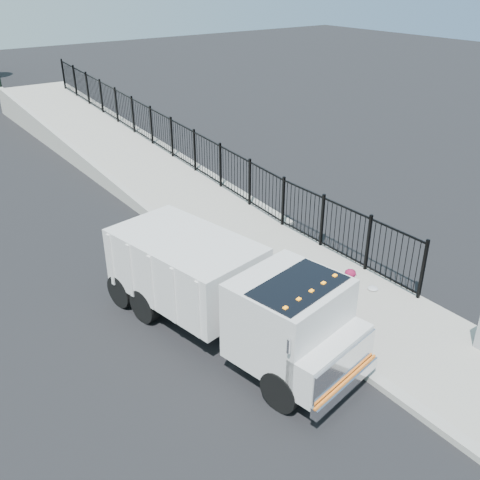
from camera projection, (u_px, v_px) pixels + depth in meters
ground at (277, 310)px, 14.84m from camera, size 120.00×120.00×0.00m
sidewalk at (379, 319)px, 14.38m from camera, size 3.55×12.00×0.12m
curb at (328, 345)px, 13.36m from camera, size 0.30×12.00×0.16m
ramp at (111, 153)px, 27.48m from camera, size 3.95×24.06×3.19m
iron_fence at (172, 150)px, 24.94m from camera, size 0.10×28.00×1.80m
truck at (230, 291)px, 13.12m from camera, size 3.61×7.56×2.49m
worker at (349, 297)px, 13.70m from camera, size 0.56×0.70×1.67m
debris at (373, 288)px, 15.57m from camera, size 0.31×0.31×0.08m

